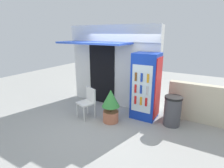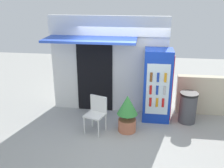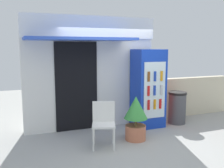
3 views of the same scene
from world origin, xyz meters
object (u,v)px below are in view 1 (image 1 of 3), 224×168
drink_cooler (146,86)px  potted_plant_near_shop (111,104)px  plastic_chair (88,100)px  trash_bin (172,111)px

drink_cooler → potted_plant_near_shop: 1.18m
drink_cooler → plastic_chair: size_ratio=2.16×
plastic_chair → potted_plant_near_shop: (0.78, 0.07, -0.00)m
plastic_chair → potted_plant_near_shop: bearing=5.3°
drink_cooler → plastic_chair: (-1.52, -0.86, -0.45)m
drink_cooler → potted_plant_near_shop: size_ratio=2.03×
potted_plant_near_shop → trash_bin: bearing=23.7°
plastic_chair → trash_bin: (2.37, 0.77, -0.11)m
potted_plant_near_shop → plastic_chair: bearing=-174.7°
plastic_chair → trash_bin: 2.50m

